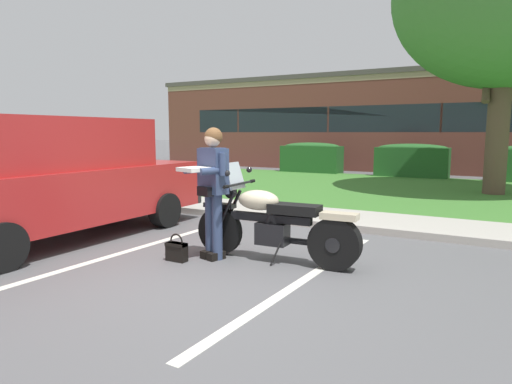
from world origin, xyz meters
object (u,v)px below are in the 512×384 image
at_px(brick_building, 454,122).
at_px(motorcycle, 280,224).
at_px(rider_person, 212,182).
at_px(hedge_left, 311,157).
at_px(parked_suv_adjacent, 53,178).
at_px(hedge_center_left, 412,160).
at_px(handbag, 177,250).

bearing_deg(brick_building, motorcycle, -90.33).
distance_m(rider_person, brick_building, 18.42).
distance_m(rider_person, hedge_left, 12.71).
distance_m(parked_suv_adjacent, hedge_center_left, 12.81).
relative_size(rider_person, parked_suv_adjacent, 0.35).
bearing_deg(parked_suv_adjacent, motorcycle, 8.88).
xyz_separation_m(motorcycle, hedge_center_left, (-0.59, 11.89, 0.16)).
bearing_deg(parked_suv_adjacent, brick_building, 78.79).
xyz_separation_m(rider_person, brick_building, (0.94, 18.37, 1.09)).
bearing_deg(motorcycle, brick_building, 89.67).
xyz_separation_m(handbag, hedge_center_left, (0.58, 12.50, 0.51)).
height_order(rider_person, hedge_center_left, rider_person).
bearing_deg(handbag, brick_building, 86.10).
distance_m(rider_person, hedge_center_left, 12.18).
xyz_separation_m(parked_suv_adjacent, hedge_left, (-0.89, 12.45, -0.30)).
distance_m(rider_person, parked_suv_adjacent, 2.77).
relative_size(motorcycle, hedge_left, 0.93).
bearing_deg(motorcycle, hedge_center_left, 92.85).
bearing_deg(rider_person, parked_suv_adjacent, -174.39).
height_order(parked_suv_adjacent, hedge_left, parked_suv_adjacent).
height_order(parked_suv_adjacent, brick_building, brick_building).
relative_size(motorcycle, rider_person, 1.32).
height_order(motorcycle, brick_building, brick_building).
bearing_deg(brick_building, rider_person, -92.92).
xyz_separation_m(parked_suv_adjacent, hedge_center_left, (3.00, 12.45, -0.30)).
distance_m(handbag, hedge_left, 12.94).
height_order(motorcycle, handbag, motorcycle).
relative_size(motorcycle, brick_building, 0.08).
bearing_deg(hedge_center_left, brick_building, 83.59).
height_order(rider_person, brick_building, brick_building).
bearing_deg(rider_person, handbag, -136.31).
bearing_deg(handbag, motorcycle, 27.62).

